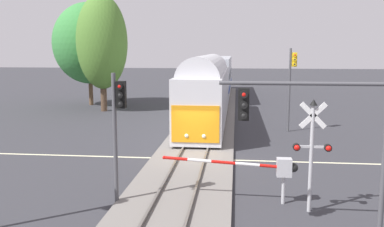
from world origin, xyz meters
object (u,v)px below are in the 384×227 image
crossing_signal_mast (312,144)px  crossing_gate_near (270,168)px  traffic_signal_near_right (336,117)px  commuter_train (214,80)px  pine_left_background (89,43)px  traffic_signal_median (118,118)px  traffic_signal_far_side (292,76)px  oak_behind_train (102,42)px

crossing_signal_mast → crossing_gate_near: bearing=152.0°
traffic_signal_near_right → commuter_train: bearing=100.2°
crossing_gate_near → pine_left_background: 32.43m
traffic_signal_median → pine_left_background: pine_left_background is taller
traffic_signal_far_side → traffic_signal_median: bearing=-118.3°
crossing_gate_near → oak_behind_train: size_ratio=0.48×
traffic_signal_median → pine_left_background: 30.31m
commuter_train → traffic_signal_median: 27.29m
traffic_signal_far_side → oak_behind_train: size_ratio=0.54×
traffic_signal_far_side → traffic_signal_median: size_ratio=1.19×
commuter_train → oak_behind_train: 11.61m
crossing_signal_mast → commuter_train: bearing=100.5°
crossing_gate_near → traffic_signal_far_side: traffic_signal_far_side is taller
traffic_signal_near_right → oak_behind_train: bearing=121.2°
traffic_signal_median → pine_left_background: (-11.15, 28.01, 3.15)m
oak_behind_train → pine_left_background: (-2.80, 4.24, -0.03)m
crossing_signal_mast → traffic_signal_far_side: traffic_signal_far_side is taller
traffic_signal_median → crossing_gate_near: bearing=7.9°
oak_behind_train → traffic_signal_near_right: bearing=-58.8°
crossing_gate_near → oak_behind_train: bearing=121.5°
traffic_signal_near_right → oak_behind_train: 30.41m
crossing_signal_mast → traffic_signal_near_right: size_ratio=0.76×
traffic_signal_median → traffic_signal_near_right: (7.36, -2.13, 0.50)m
commuter_train → traffic_signal_far_side: 13.42m
crossing_gate_near → traffic_signal_near_right: bearing=-60.7°
crossing_signal_mast → traffic_signal_near_right: (0.26, -2.18, 1.35)m
traffic_signal_median → oak_behind_train: oak_behind_train is taller
crossing_signal_mast → traffic_signal_far_side: 15.42m
traffic_signal_median → crossing_signal_mast: bearing=0.5°
crossing_gate_near → traffic_signal_median: traffic_signal_median is taller
traffic_signal_far_side → traffic_signal_median: traffic_signal_far_side is taller
oak_behind_train → pine_left_background: size_ratio=1.02×
traffic_signal_median → pine_left_background: bearing=111.7°
crossing_signal_mast → traffic_signal_median: 7.15m
oak_behind_train → pine_left_background: oak_behind_train is taller
traffic_signal_near_right → traffic_signal_median: bearing=163.9°
traffic_signal_median → oak_behind_train: 25.40m
traffic_signal_far_side → pine_left_background: bearing=147.0°
crossing_gate_near → crossing_signal_mast: crossing_signal_mast is taller
oak_behind_train → traffic_signal_median: bearing=-70.6°
crossing_gate_near → traffic_signal_median: (-5.72, -0.79, 1.98)m
traffic_signal_near_right → pine_left_background: size_ratio=0.51×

